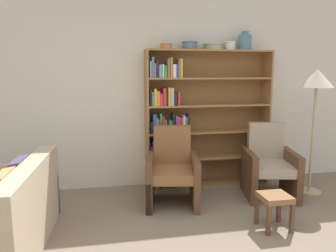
{
  "coord_description": "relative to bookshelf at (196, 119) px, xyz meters",
  "views": [
    {
      "loc": [
        -0.95,
        -2.02,
        1.65
      ],
      "look_at": [
        -0.13,
        2.14,
        0.95
      ],
      "focal_mm": 35.0,
      "sensor_mm": 36.0,
      "label": 1
    }
  ],
  "objects": [
    {
      "name": "armchair_leather",
      "position": [
        -0.47,
        -0.59,
        -0.58
      ],
      "size": [
        0.75,
        0.78,
        0.96
      ],
      "rotation": [
        0.0,
        0.0,
        2.96
      ],
      "color": "brown",
      "rests_on": "ground"
    },
    {
      "name": "bowl_sage",
      "position": [
        0.48,
        -0.01,
        1.03
      ],
      "size": [
        0.18,
        0.18,
        0.12
      ],
      "color": "silver",
      "rests_on": "bookshelf"
    },
    {
      "name": "wall_back",
      "position": [
        -0.34,
        0.18,
        0.39
      ],
      "size": [
        12.0,
        0.06,
        2.75
      ],
      "color": "silver",
      "rests_on": "ground"
    },
    {
      "name": "vase_tall",
      "position": [
        0.71,
        -0.01,
        1.08
      ],
      "size": [
        0.19,
        0.19,
        0.27
      ],
      "color": "slate",
      "rests_on": "bookshelf"
    },
    {
      "name": "floor_lamp",
      "position": [
        1.48,
        -0.6,
        0.49
      ],
      "size": [
        0.43,
        0.43,
        1.69
      ],
      "color": "tan",
      "rests_on": "ground"
    },
    {
      "name": "couch",
      "position": [
        -2.26,
        -1.4,
        -0.69
      ],
      "size": [
        0.94,
        1.67,
        0.82
      ],
      "rotation": [
        0.0,
        0.0,
        1.52
      ],
      "color": "tan",
      "rests_on": "ground"
    },
    {
      "name": "bowl_slate",
      "position": [
        -0.43,
        -0.01,
        1.02
      ],
      "size": [
        0.17,
        0.17,
        0.08
      ],
      "color": "#C67547",
      "rests_on": "bookshelf"
    },
    {
      "name": "bowl_cream",
      "position": [
        -0.1,
        -0.01,
        1.03
      ],
      "size": [
        0.23,
        0.23,
        0.11
      ],
      "color": "slate",
      "rests_on": "bookshelf"
    },
    {
      "name": "footstool",
      "position": [
        0.45,
        -1.49,
        -0.69
      ],
      "size": [
        0.3,
        0.3,
        0.38
      ],
      "color": "brown",
      "rests_on": "ground"
    },
    {
      "name": "bookshelf",
      "position": [
        0.0,
        0.0,
        0.0
      ],
      "size": [
        1.81,
        0.3,
        1.96
      ],
      "color": "olive",
      "rests_on": "ground"
    },
    {
      "name": "armchair_cushioned",
      "position": [
        0.86,
        -0.59,
        -0.58
      ],
      "size": [
        0.77,
        0.8,
        0.96
      ],
      "rotation": [
        0.0,
        0.0,
        2.93
      ],
      "color": "brown",
      "rests_on": "ground"
    },
    {
      "name": "bowl_stoneware",
      "position": [
        0.23,
        -0.01,
        1.02
      ],
      "size": [
        0.29,
        0.29,
        0.09
      ],
      "color": "gray",
      "rests_on": "bookshelf"
    }
  ]
}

